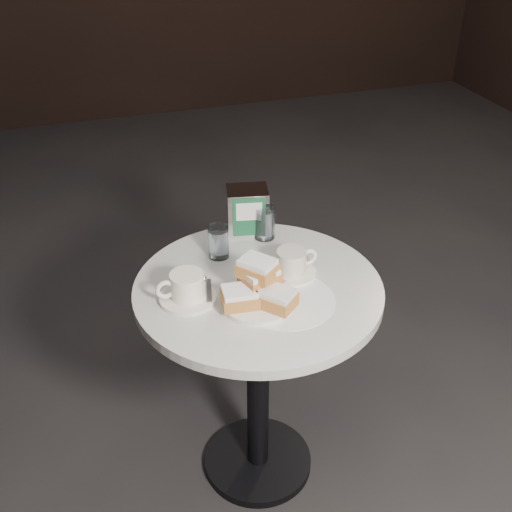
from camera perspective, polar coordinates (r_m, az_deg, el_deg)
The scene contains 9 objects.
ground at distance 2.30m, azimuth 0.16°, elevation -17.94°, with size 7.00×7.00×0.00m, color black.
cafe_table at distance 1.91m, azimuth 0.19°, elevation -7.47°, with size 0.70×0.70×0.74m.
sugar_spill at distance 1.74m, azimuth 2.66°, elevation -3.91°, with size 0.27×0.27×0.00m, color white.
beignet_plate at distance 1.70m, azimuth 0.20°, elevation -3.04°, with size 0.25×0.25×0.12m.
coffee_cup_left at distance 1.73m, azimuth -6.18°, elevation -2.90°, with size 0.17×0.16×0.08m.
coffee_cup_right at distance 1.83m, azimuth 3.19°, elevation -0.72°, with size 0.16×0.16×0.08m.
water_glass_left at distance 1.90m, azimuth -3.36°, elevation 1.25°, with size 0.07×0.07×0.10m.
water_glass_right at distance 1.99m, azimuth 0.77°, elevation 3.00°, with size 0.08×0.08×0.11m.
napkin_dispenser at distance 2.01m, azimuth -0.77°, elevation 4.06°, with size 0.14×0.13×0.15m.
Camera 1 is at (-0.46, -1.39, 1.78)m, focal length 45.00 mm.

